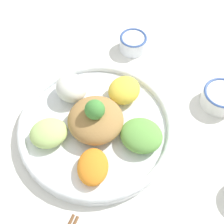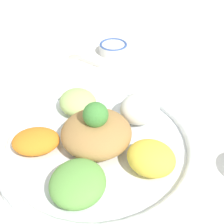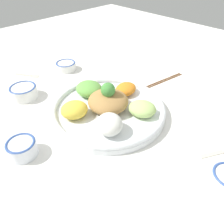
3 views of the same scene
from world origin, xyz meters
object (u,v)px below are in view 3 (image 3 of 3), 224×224
sauce_bowl_red (22,148)px  serving_spoon_extra (30,75)px  rice_bowl_plain (66,66)px  chopsticks_pair_near (163,80)px  salad_platter (108,107)px  serving_spoon_main (223,151)px  sauce_bowl_dark (24,91)px

sauce_bowl_red → serving_spoon_extra: bearing=150.1°
rice_bowl_plain → chopsticks_pair_near: size_ratio=0.41×
salad_platter → sauce_bowl_red: bearing=-95.9°
serving_spoon_extra → sauce_bowl_red: bearing=118.9°
salad_platter → serving_spoon_extra: (-0.44, -0.06, -0.02)m
sauce_bowl_red → serving_spoon_main: bearing=46.4°
sauce_bowl_red → rice_bowl_plain: 0.52m
sauce_bowl_dark → chopsticks_pair_near: 0.57m
sauce_bowl_dark → serving_spoon_main: bearing=22.5°
salad_platter → serving_spoon_main: 0.38m
salad_platter → chopsticks_pair_near: salad_platter is taller
chopsticks_pair_near → serving_spoon_main: 0.42m
sauce_bowl_red → serving_spoon_main: sauce_bowl_red is taller
salad_platter → serving_spoon_extra: salad_platter is taller
sauce_bowl_red → sauce_bowl_dark: same height
salad_platter → sauce_bowl_red: 0.30m
rice_bowl_plain → serving_spoon_extra: bearing=-113.2°
sauce_bowl_dark → rice_bowl_plain: bearing=107.4°
sauce_bowl_red → rice_bowl_plain: size_ratio=0.90×
rice_bowl_plain → serving_spoon_main: rice_bowl_plain is taller
sauce_bowl_dark → rice_bowl_plain: 0.26m
salad_platter → rice_bowl_plain: bearing=166.8°
salad_platter → sauce_bowl_dark: 0.34m
salad_platter → sauce_bowl_red: size_ratio=4.85×
serving_spoon_extra → salad_platter: bearing=157.0°
rice_bowl_plain → serving_spoon_main: size_ratio=0.79×
chopsticks_pair_near → serving_spoon_extra: bearing=140.8°
sauce_bowl_red → chopsticks_pair_near: size_ratio=0.37×
salad_platter → sauce_bowl_red: salad_platter is taller
serving_spoon_main → sauce_bowl_red: bearing=-15.4°
sauce_bowl_red → sauce_bowl_dark: (-0.27, 0.14, -0.00)m
rice_bowl_plain → serving_spoon_extra: size_ratio=0.78×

